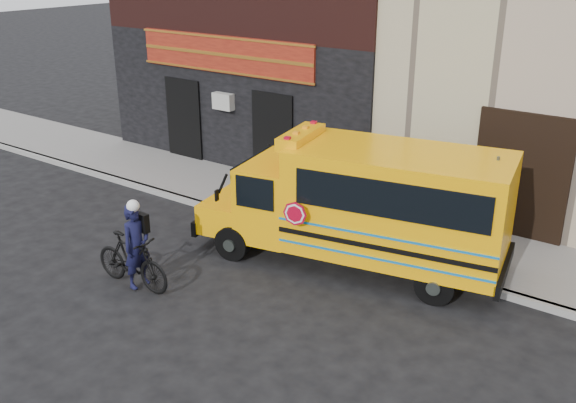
# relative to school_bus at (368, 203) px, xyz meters

# --- Properties ---
(ground) EXTENTS (120.00, 120.00, 0.00)m
(ground) POSITION_rel_school_bus_xyz_m (-1.75, -2.17, -1.51)
(ground) COLOR black
(ground) RESTS_ON ground
(curb) EXTENTS (40.00, 0.20, 0.15)m
(curb) POSITION_rel_school_bus_xyz_m (-1.75, 0.43, -1.43)
(curb) COLOR gray
(curb) RESTS_ON ground
(sidewalk) EXTENTS (40.00, 3.00, 0.15)m
(sidewalk) POSITION_rel_school_bus_xyz_m (-1.75, 1.93, -1.43)
(sidewalk) COLOR slate
(sidewalk) RESTS_ON ground
(school_bus) EXTENTS (7.17, 3.35, 2.92)m
(school_bus) POSITION_rel_school_bus_xyz_m (0.00, 0.00, 0.00)
(school_bus) COLOR black
(school_bus) RESTS_ON ground
(sign_pole) EXTENTS (0.11, 0.24, 2.82)m
(sign_pole) POSITION_rel_school_bus_xyz_m (2.45, 0.71, 0.06)
(sign_pole) COLOR #404843
(sign_pole) RESTS_ON ground
(bicycle) EXTENTS (1.98, 0.63, 1.18)m
(bicycle) POSITION_rel_school_bus_xyz_m (-3.48, -3.63, -0.92)
(bicycle) COLOR black
(bicycle) RESTS_ON ground
(cyclist) EXTENTS (0.46, 0.67, 1.80)m
(cyclist) POSITION_rel_school_bus_xyz_m (-3.34, -3.58, -0.61)
(cyclist) COLOR black
(cyclist) RESTS_ON ground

